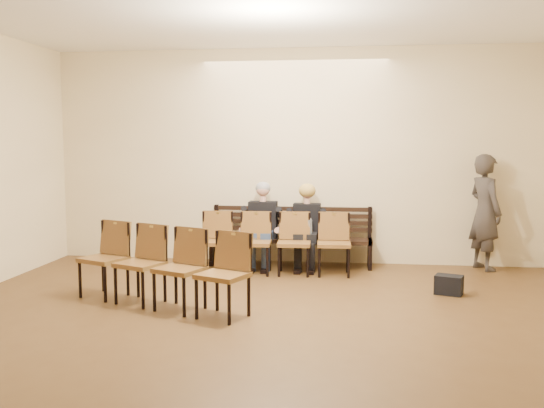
{
  "coord_description": "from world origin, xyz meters",
  "views": [
    {
      "loc": [
        0.92,
        -4.92,
        2.01
      ],
      "look_at": [
        -0.25,
        4.05,
        1.06
      ],
      "focal_mm": 40.0,
      "sensor_mm": 36.0,
      "label": 1
    }
  ],
  "objects_px": {
    "bench": "(291,252)",
    "laptop": "(261,233)",
    "chair_row_back": "(159,267)",
    "seated_woman": "(306,229)",
    "passerby": "(485,203)",
    "chair_row_front": "(274,243)",
    "seated_man": "(262,225)",
    "bag": "(449,285)",
    "water_bottle": "(310,234)"
  },
  "relations": [
    {
      "from": "water_bottle",
      "to": "chair_row_back",
      "type": "distance_m",
      "value": 2.77
    },
    {
      "from": "bench",
      "to": "chair_row_front",
      "type": "bearing_deg",
      "value": -105.86
    },
    {
      "from": "seated_woman",
      "to": "chair_row_back",
      "type": "bearing_deg",
      "value": -122.67
    },
    {
      "from": "seated_man",
      "to": "seated_woman",
      "type": "xyz_separation_m",
      "value": [
        0.71,
        0.0,
        -0.05
      ]
    },
    {
      "from": "bench",
      "to": "bag",
      "type": "height_order",
      "value": "bench"
    },
    {
      "from": "bench",
      "to": "chair_row_back",
      "type": "bearing_deg",
      "value": -117.09
    },
    {
      "from": "seated_man",
      "to": "chair_row_back",
      "type": "relative_size",
      "value": 0.56
    },
    {
      "from": "bench",
      "to": "seated_woman",
      "type": "bearing_deg",
      "value": -24.58
    },
    {
      "from": "chair_row_front",
      "to": "seated_man",
      "type": "bearing_deg",
      "value": 113.69
    },
    {
      "from": "laptop",
      "to": "water_bottle",
      "type": "bearing_deg",
      "value": -24.73
    },
    {
      "from": "seated_woman",
      "to": "chair_row_front",
      "type": "xyz_separation_m",
      "value": [
        -0.45,
        -0.53,
        -0.15
      ]
    },
    {
      "from": "bench",
      "to": "passerby",
      "type": "height_order",
      "value": "passerby"
    },
    {
      "from": "water_bottle",
      "to": "chair_row_front",
      "type": "distance_m",
      "value": 0.58
    },
    {
      "from": "seated_man",
      "to": "water_bottle",
      "type": "height_order",
      "value": "seated_man"
    },
    {
      "from": "bench",
      "to": "passerby",
      "type": "xyz_separation_m",
      "value": [
        3.02,
        0.1,
        0.81
      ]
    },
    {
      "from": "water_bottle",
      "to": "bench",
      "type": "bearing_deg",
      "value": 129.78
    },
    {
      "from": "passerby",
      "to": "chair_row_front",
      "type": "bearing_deg",
      "value": 78.29
    },
    {
      "from": "laptop",
      "to": "passerby",
      "type": "relative_size",
      "value": 0.14
    },
    {
      "from": "seated_man",
      "to": "bag",
      "type": "distance_m",
      "value": 3.1
    },
    {
      "from": "laptop",
      "to": "chair_row_back",
      "type": "relative_size",
      "value": 0.13
    },
    {
      "from": "seated_woman",
      "to": "chair_row_front",
      "type": "relative_size",
      "value": 0.54
    },
    {
      "from": "laptop",
      "to": "bag",
      "type": "height_order",
      "value": "laptop"
    },
    {
      "from": "water_bottle",
      "to": "passerby",
      "type": "xyz_separation_m",
      "value": [
        2.69,
        0.5,
        0.46
      ]
    },
    {
      "from": "bench",
      "to": "passerby",
      "type": "bearing_deg",
      "value": 1.9
    },
    {
      "from": "bench",
      "to": "chair_row_back",
      "type": "relative_size",
      "value": 1.1
    },
    {
      "from": "seated_man",
      "to": "seated_woman",
      "type": "distance_m",
      "value": 0.71
    },
    {
      "from": "passerby",
      "to": "chair_row_front",
      "type": "relative_size",
      "value": 0.91
    },
    {
      "from": "bag",
      "to": "passerby",
      "type": "height_order",
      "value": "passerby"
    },
    {
      "from": "laptop",
      "to": "bag",
      "type": "bearing_deg",
      "value": -39.66
    },
    {
      "from": "seated_woman",
      "to": "passerby",
      "type": "relative_size",
      "value": 0.6
    },
    {
      "from": "seated_woman",
      "to": "bag",
      "type": "xyz_separation_m",
      "value": [
        1.98,
        -1.44,
        -0.49
      ]
    },
    {
      "from": "bench",
      "to": "chair_row_back",
      "type": "xyz_separation_m",
      "value": [
        -1.34,
        -2.61,
        0.26
      ]
    },
    {
      "from": "seated_man",
      "to": "seated_woman",
      "type": "relative_size",
      "value": 1.08
    },
    {
      "from": "seated_woman",
      "to": "laptop",
      "type": "distance_m",
      "value": 0.72
    },
    {
      "from": "seated_man",
      "to": "chair_row_back",
      "type": "bearing_deg",
      "value": -109.66
    },
    {
      "from": "bench",
      "to": "laptop",
      "type": "distance_m",
      "value": 0.61
    },
    {
      "from": "passerby",
      "to": "seated_man",
      "type": "bearing_deg",
      "value": 68.75
    },
    {
      "from": "bag",
      "to": "chair_row_front",
      "type": "xyz_separation_m",
      "value": [
        -2.43,
        0.91,
        0.34
      ]
    },
    {
      "from": "bench",
      "to": "water_bottle",
      "type": "distance_m",
      "value": 0.63
    },
    {
      "from": "bag",
      "to": "chair_row_front",
      "type": "height_order",
      "value": "chair_row_front"
    },
    {
      "from": "seated_man",
      "to": "chair_row_front",
      "type": "distance_m",
      "value": 0.62
    },
    {
      "from": "seated_man",
      "to": "bag",
      "type": "xyz_separation_m",
      "value": [
        2.69,
        -1.44,
        -0.54
      ]
    },
    {
      "from": "seated_woman",
      "to": "water_bottle",
      "type": "distance_m",
      "value": 0.29
    },
    {
      "from": "laptop",
      "to": "water_bottle",
      "type": "xyz_separation_m",
      "value": [
        0.78,
        -0.15,
        0.02
      ]
    },
    {
      "from": "seated_man",
      "to": "chair_row_front",
      "type": "relative_size",
      "value": 0.58
    },
    {
      "from": "chair_row_back",
      "to": "passerby",
      "type": "bearing_deg",
      "value": 54.75
    },
    {
      "from": "chair_row_back",
      "to": "water_bottle",
      "type": "bearing_deg",
      "value": 75.81
    },
    {
      "from": "bench",
      "to": "seated_man",
      "type": "xyz_separation_m",
      "value": [
        -0.45,
        -0.12,
        0.44
      ]
    },
    {
      "from": "chair_row_back",
      "to": "chair_row_front",
      "type": "bearing_deg",
      "value": 82.44
    },
    {
      "from": "laptop",
      "to": "passerby",
      "type": "distance_m",
      "value": 3.52
    }
  ]
}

